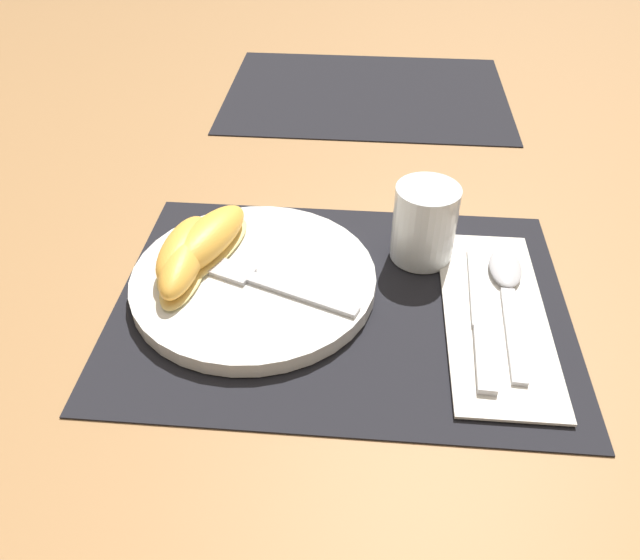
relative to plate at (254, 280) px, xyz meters
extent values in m
plane|color=#A37547|center=(0.09, -0.01, -0.01)|extent=(3.00, 3.00, 0.00)
cube|color=black|center=(0.09, -0.01, -0.01)|extent=(0.45, 0.33, 0.00)
cube|color=black|center=(0.10, 0.50, -0.01)|extent=(0.45, 0.33, 0.00)
cylinder|color=white|center=(0.00, 0.00, 0.00)|extent=(0.25, 0.25, 0.02)
cylinder|color=silver|center=(0.17, 0.07, 0.03)|extent=(0.07, 0.07, 0.09)
cylinder|color=#F9AD19|center=(0.17, 0.07, 0.01)|extent=(0.06, 0.06, 0.03)
cube|color=white|center=(0.24, -0.02, -0.01)|extent=(0.10, 0.26, 0.00)
cube|color=#BCBCC1|center=(0.23, -0.09, 0.00)|extent=(0.02, 0.08, 0.01)
cube|color=#BCBCC1|center=(0.23, 0.01, 0.00)|extent=(0.03, 0.12, 0.01)
cube|color=#BCBCC1|center=(0.26, -0.05, 0.00)|extent=(0.02, 0.13, 0.01)
ellipsoid|color=#BCBCC1|center=(0.26, 0.04, 0.00)|extent=(0.04, 0.07, 0.01)
cube|color=#BCBCC1|center=(0.05, -0.03, 0.01)|extent=(0.12, 0.06, 0.00)
cube|color=#BCBCC1|center=(-0.04, 0.00, 0.01)|extent=(0.08, 0.05, 0.00)
ellipsoid|color=#F4DB84|center=(-0.05, 0.03, 0.01)|extent=(0.10, 0.14, 0.01)
ellipsoid|color=#F9B242|center=(-0.05, 0.03, 0.03)|extent=(0.09, 0.14, 0.04)
ellipsoid|color=#F4DB84|center=(-0.07, 0.01, 0.01)|extent=(0.06, 0.12, 0.01)
ellipsoid|color=#F9B242|center=(-0.07, 0.01, 0.03)|extent=(0.05, 0.11, 0.04)
ellipsoid|color=#F4DB84|center=(-0.07, 0.00, 0.01)|extent=(0.04, 0.13, 0.01)
ellipsoid|color=#F9B242|center=(-0.07, 0.00, 0.03)|extent=(0.04, 0.12, 0.03)
camera|label=1|loc=(0.11, -0.48, 0.41)|focal=35.00mm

